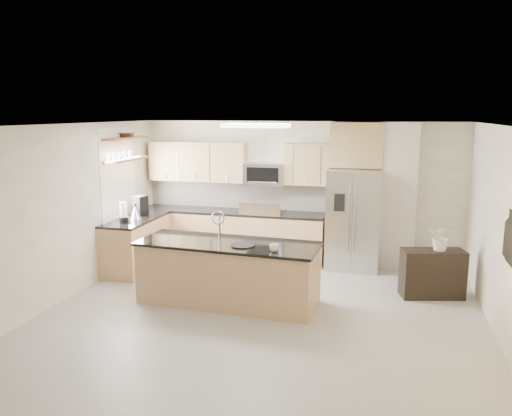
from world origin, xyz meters
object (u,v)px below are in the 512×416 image
(range, at_px, (263,236))
(flower_vase, at_px, (442,230))
(credenza, at_px, (432,273))
(coffee_maker, at_px, (140,206))
(television, at_px, (510,245))
(cup, at_px, (274,248))
(refrigerator, at_px, (353,219))
(platter, at_px, (242,245))
(island, at_px, (228,272))
(bowl, at_px, (128,134))
(blender, at_px, (124,214))
(microwave, at_px, (265,174))
(kettle, at_px, (135,212))

(range, height_order, flower_vase, flower_vase)
(credenza, height_order, coffee_maker, coffee_maker)
(range, bearing_deg, television, -41.64)
(cup, bearing_deg, flower_vase, 29.42)
(refrigerator, height_order, credenza, refrigerator)
(credenza, distance_m, platter, 2.95)
(island, xyz_separation_m, television, (3.50, -0.92, 0.89))
(flower_vase, bearing_deg, bowl, 176.06)
(range, xyz_separation_m, bowl, (-2.25, -0.86, 1.91))
(island, xyz_separation_m, bowl, (-2.26, 1.35, 1.93))
(bowl, relative_size, television, 0.36)
(blender, bearing_deg, flower_vase, 2.66)
(refrigerator, relative_size, coffee_maker, 4.96)
(range, distance_m, island, 2.20)
(microwave, xyz_separation_m, blender, (-2.07, -1.58, -0.55))
(coffee_maker, bearing_deg, credenza, -4.62)
(platter, bearing_deg, kettle, 152.22)
(island, distance_m, bowl, 3.26)
(kettle, distance_m, flower_vase, 5.05)
(television, bearing_deg, platter, 76.51)
(range, bearing_deg, coffee_maker, -158.67)
(flower_vase, bearing_deg, coffee_maker, 175.52)
(cup, distance_m, television, 2.85)
(range, height_order, microwave, microwave)
(range, bearing_deg, platter, -83.67)
(blender, distance_m, kettle, 0.32)
(microwave, bearing_deg, island, -89.83)
(blender, height_order, kettle, blender)
(platter, bearing_deg, island, 151.67)
(cup, relative_size, coffee_maker, 0.36)
(kettle, xyz_separation_m, bowl, (-0.23, 0.28, 1.34))
(flower_vase, distance_m, television, 1.99)
(island, bearing_deg, platter, -25.02)
(television, bearing_deg, range, 48.36)
(kettle, height_order, flower_vase, flower_vase)
(refrigerator, height_order, blender, refrigerator)
(platter, height_order, kettle, kettle)
(credenza, bearing_deg, kettle, 165.40)
(kettle, relative_size, coffee_maker, 0.77)
(kettle, bearing_deg, microwave, 31.92)
(island, relative_size, bowl, 7.02)
(coffee_maker, bearing_deg, refrigerator, 11.62)
(credenza, height_order, television, television)
(refrigerator, relative_size, television, 1.65)
(microwave, bearing_deg, television, -42.75)
(bowl, bearing_deg, platter, -30.62)
(blender, distance_m, television, 5.83)
(microwave, bearing_deg, range, -90.00)
(bowl, bearing_deg, coffee_maker, 13.56)
(kettle, distance_m, television, 5.89)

